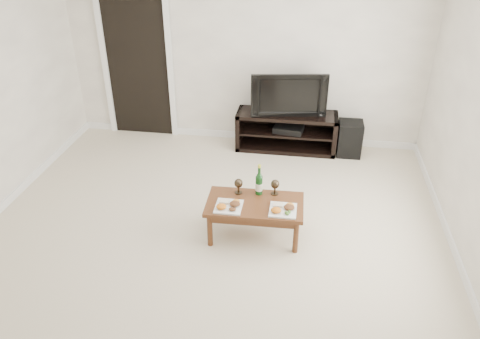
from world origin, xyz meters
name	(u,v)px	position (x,y,z in m)	size (l,w,h in m)	color
floor	(205,256)	(0.00, 0.00, 0.00)	(5.50, 5.50, 0.00)	beige
back_wall	(244,53)	(0.00, 2.77, 1.30)	(5.00, 0.04, 2.60)	white
doorway	(138,68)	(-1.55, 2.73, 1.02)	(0.90, 0.02, 2.05)	black
media_console	(286,131)	(0.65, 2.50, 0.28)	(1.41, 0.45, 0.55)	black
television	(288,93)	(0.65, 2.50, 0.85)	(1.03, 0.14, 0.59)	black
av_receiver	(289,129)	(0.68, 2.48, 0.33)	(0.40, 0.30, 0.08)	black
subwoofer	(350,139)	(1.53, 2.46, 0.24)	(0.32, 0.32, 0.49)	black
coffee_table	(254,220)	(0.45, 0.41, 0.21)	(1.00, 0.54, 0.42)	#532E17
plate_left	(229,205)	(0.20, 0.29, 0.45)	(0.27, 0.27, 0.07)	white
plate_right	(283,208)	(0.75, 0.31, 0.45)	(0.27, 0.27, 0.07)	white
wine_bottle	(259,179)	(0.47, 0.59, 0.59)	(0.07, 0.07, 0.35)	#103D14
goblet_left	(239,186)	(0.26, 0.57, 0.51)	(0.09, 0.09, 0.17)	#352A1D
goblet_right	(275,187)	(0.64, 0.61, 0.51)	(0.09, 0.09, 0.17)	#352A1D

